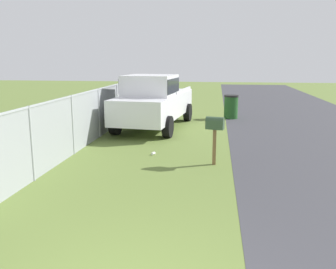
% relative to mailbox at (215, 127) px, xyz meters
% --- Properties ---
extents(mailbox, '(0.30, 0.49, 1.25)m').
position_rel_mailbox_xyz_m(mailbox, '(0.00, 0.00, 0.00)').
color(mailbox, brown).
rests_on(mailbox, ground).
extents(pickup_truck, '(5.61, 2.68, 2.09)m').
position_rel_mailbox_xyz_m(pickup_truck, '(4.81, 2.40, 0.12)').
color(pickup_truck, silver).
rests_on(pickup_truck, ground).
extents(trash_bin, '(0.65, 0.65, 1.07)m').
position_rel_mailbox_xyz_m(trash_bin, '(7.57, -0.69, -0.45)').
color(trash_bin, '#1E4C1E').
rests_on(trash_bin, ground).
extents(fence_section, '(14.19, 0.07, 1.69)m').
position_rel_mailbox_xyz_m(fence_section, '(2.88, 4.00, -0.08)').
color(fence_section, '#9EA3A8').
rests_on(fence_section, ground).
extents(litter_cup_far_scatter, '(0.13, 0.12, 0.08)m').
position_rel_mailbox_xyz_m(litter_cup_far_scatter, '(0.74, 1.72, -0.95)').
color(litter_cup_far_scatter, white).
rests_on(litter_cup_far_scatter, ground).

